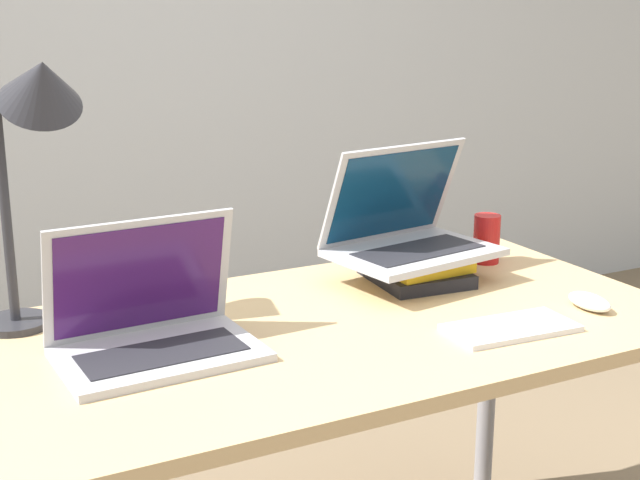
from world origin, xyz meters
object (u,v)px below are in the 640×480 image
at_px(mouse, 589,302).
at_px(desk_lamp, 37,116).
at_px(laptop_left, 153,328).
at_px(book_stack, 416,267).
at_px(laptop_on_books, 407,232).
at_px(wireless_keyboard, 511,328).
at_px(soda_can, 487,239).

height_order(mouse, desk_lamp, desk_lamp).
xyz_separation_m(laptop_left, book_stack, (0.68, 0.15, -0.02)).
height_order(laptop_on_books, desk_lamp, desk_lamp).
bearing_deg(laptop_on_books, laptop_left, -166.06).
height_order(laptop_left, mouse, laptop_left).
bearing_deg(laptop_left, mouse, -11.79).
distance_m(laptop_on_books, wireless_keyboard, 0.39).
height_order(book_stack, laptop_on_books, laptop_on_books).
bearing_deg(wireless_keyboard, laptop_left, 162.14).
xyz_separation_m(book_stack, laptop_on_books, (-0.02, 0.01, 0.08)).
bearing_deg(desk_lamp, book_stack, -5.65).
bearing_deg(wireless_keyboard, desk_lamp, 150.93).
height_order(book_stack, wireless_keyboard, book_stack).
relative_size(book_stack, mouse, 2.17).
relative_size(laptop_on_books, mouse, 3.60).
distance_m(laptop_on_books, mouse, 0.44).
bearing_deg(mouse, laptop_left, 168.21).
height_order(laptop_on_books, soda_can, laptop_on_books).
xyz_separation_m(laptop_on_books, desk_lamp, (-0.80, 0.07, 0.31)).
xyz_separation_m(mouse, soda_can, (0.02, 0.38, 0.04)).
xyz_separation_m(book_stack, wireless_keyboard, (-0.01, -0.37, -0.02)).
bearing_deg(laptop_on_books, book_stack, -34.79).
bearing_deg(desk_lamp, mouse, -22.04).
relative_size(book_stack, desk_lamp, 0.42).
height_order(laptop_left, book_stack, laptop_left).
bearing_deg(desk_lamp, soda_can, -1.95).
xyz_separation_m(laptop_on_books, wireless_keyboard, (0.00, -0.38, -0.11)).
distance_m(book_stack, mouse, 0.40).
xyz_separation_m(laptop_left, desk_lamp, (-0.14, 0.23, 0.38)).
distance_m(mouse, desk_lamp, 1.19).
height_order(soda_can, desk_lamp, desk_lamp).
bearing_deg(desk_lamp, wireless_keyboard, -29.07).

